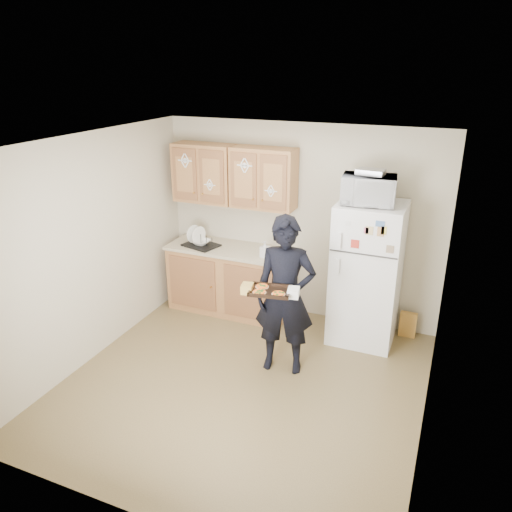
# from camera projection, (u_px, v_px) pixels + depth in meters

# --- Properties ---
(floor) EXTENTS (3.60, 3.60, 0.00)m
(floor) POSITION_uv_depth(u_px,v_px,m) (243.00, 383.00, 5.26)
(floor) COLOR brown
(floor) RESTS_ON ground
(ceiling) EXTENTS (3.60, 3.60, 0.00)m
(ceiling) POSITION_uv_depth(u_px,v_px,m) (241.00, 144.00, 4.35)
(ceiling) COLOR white
(ceiling) RESTS_ON wall_back
(wall_back) EXTENTS (3.60, 0.04, 2.50)m
(wall_back) POSITION_uv_depth(u_px,v_px,m) (300.00, 223.00, 6.35)
(wall_back) COLOR beige
(wall_back) RESTS_ON floor
(wall_front) EXTENTS (3.60, 0.04, 2.50)m
(wall_front) POSITION_uv_depth(u_px,v_px,m) (130.00, 377.00, 3.26)
(wall_front) COLOR beige
(wall_front) RESTS_ON floor
(wall_left) EXTENTS (0.04, 3.60, 2.50)m
(wall_left) POSITION_uv_depth(u_px,v_px,m) (92.00, 250.00, 5.45)
(wall_left) COLOR beige
(wall_left) RESTS_ON floor
(wall_right) EXTENTS (0.04, 3.60, 2.50)m
(wall_right) POSITION_uv_depth(u_px,v_px,m) (439.00, 308.00, 4.16)
(wall_right) COLOR beige
(wall_right) RESTS_ON floor
(refrigerator) EXTENTS (0.75, 0.70, 1.70)m
(refrigerator) POSITION_uv_depth(u_px,v_px,m) (366.00, 274.00, 5.84)
(refrigerator) COLOR white
(refrigerator) RESTS_ON floor
(base_cabinet) EXTENTS (1.60, 0.60, 0.86)m
(base_cabinet) POSITION_uv_depth(u_px,v_px,m) (230.00, 280.00, 6.68)
(base_cabinet) COLOR #956233
(base_cabinet) RESTS_ON floor
(countertop) EXTENTS (1.64, 0.64, 0.04)m
(countertop) POSITION_uv_depth(u_px,v_px,m) (230.00, 249.00, 6.51)
(countertop) COLOR #B8AF8D
(countertop) RESTS_ON base_cabinet
(upper_cab_left) EXTENTS (0.80, 0.33, 0.75)m
(upper_cab_left) POSITION_uv_depth(u_px,v_px,m) (205.00, 173.00, 6.43)
(upper_cab_left) COLOR #956233
(upper_cab_left) RESTS_ON wall_back
(upper_cab_right) EXTENTS (0.80, 0.33, 0.75)m
(upper_cab_right) POSITION_uv_depth(u_px,v_px,m) (264.00, 178.00, 6.13)
(upper_cab_right) COLOR #956233
(upper_cab_right) RESTS_ON wall_back
(cereal_box) EXTENTS (0.20, 0.07, 0.32)m
(cereal_box) POSITION_uv_depth(u_px,v_px,m) (408.00, 325.00, 6.11)
(cereal_box) COLOR #E4AB50
(cereal_box) RESTS_ON floor
(person) EXTENTS (0.70, 0.53, 1.74)m
(person) POSITION_uv_depth(u_px,v_px,m) (285.00, 296.00, 5.23)
(person) COLOR black
(person) RESTS_ON floor
(baking_tray) EXTENTS (0.45, 0.37, 0.04)m
(baking_tray) POSITION_uv_depth(u_px,v_px,m) (270.00, 291.00, 4.94)
(baking_tray) COLOR black
(baking_tray) RESTS_ON person
(pizza_front_left) EXTENTS (0.14, 0.14, 0.02)m
(pizza_front_left) POSITION_uv_depth(u_px,v_px,m) (259.00, 292.00, 4.89)
(pizza_front_left) COLOR orange
(pizza_front_left) RESTS_ON baking_tray
(pizza_front_right) EXTENTS (0.14, 0.14, 0.02)m
(pizza_front_right) POSITION_uv_depth(u_px,v_px,m) (278.00, 294.00, 4.85)
(pizza_front_right) COLOR orange
(pizza_front_right) RESTS_ON baking_tray
(pizza_back_left) EXTENTS (0.14, 0.14, 0.02)m
(pizza_back_left) POSITION_uv_depth(u_px,v_px,m) (262.00, 286.00, 5.01)
(pizza_back_left) COLOR orange
(pizza_back_left) RESTS_ON baking_tray
(microwave) EXTENTS (0.62, 0.46, 0.32)m
(microwave) POSITION_uv_depth(u_px,v_px,m) (369.00, 190.00, 5.44)
(microwave) COLOR white
(microwave) RESTS_ON refrigerator
(foil_pan) EXTENTS (0.31, 0.23, 0.06)m
(foil_pan) POSITION_uv_depth(u_px,v_px,m) (371.00, 172.00, 5.40)
(foil_pan) COLOR #ABABB1
(foil_pan) RESTS_ON microwave
(dish_rack) EXTENTS (0.51, 0.43, 0.18)m
(dish_rack) POSITION_uv_depth(u_px,v_px,m) (201.00, 240.00, 6.54)
(dish_rack) COLOR black
(dish_rack) RESTS_ON countertop
(bowl) EXTENTS (0.25, 0.25, 0.06)m
(bowl) POSITION_uv_depth(u_px,v_px,m) (201.00, 242.00, 6.55)
(bowl) COLOR white
(bowl) RESTS_ON dish_rack
(soap_bottle) EXTENTS (0.12, 0.12, 0.21)m
(soap_bottle) POSITION_uv_depth(u_px,v_px,m) (265.00, 249.00, 6.15)
(soap_bottle) COLOR white
(soap_bottle) RESTS_ON countertop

